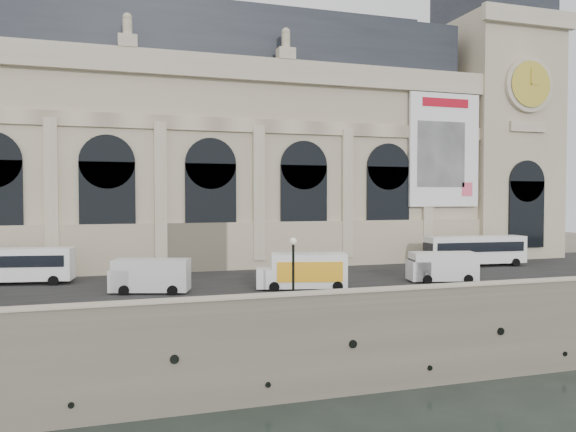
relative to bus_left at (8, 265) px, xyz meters
name	(u,v)px	position (x,y,z in m)	size (l,w,h in m)	color
ground	(325,399)	(22.24, -18.40, -7.78)	(260.00, 260.00, 0.00)	black
quay	(225,281)	(22.24, 16.60, -4.78)	(160.00, 70.00, 6.00)	#796E5D
street	(270,280)	(22.24, -4.40, -1.75)	(160.00, 24.00, 0.06)	#2D2D2D
parapet	(322,300)	(22.24, -17.80, -1.16)	(160.00, 1.40, 1.21)	#796E5D
museum	(180,144)	(16.26, 12.46, 11.94)	(69.00, 18.70, 29.10)	beige
clock_pavilion	(490,122)	(56.24, 9.53, 15.64)	(13.00, 14.72, 36.70)	beige
bus_left	(8,265)	(0.00, 0.00, 0.00)	(11.01, 4.00, 3.18)	white
bus_right	(475,250)	(46.34, -1.28, 0.08)	(11.44, 3.28, 3.33)	white
van_b	(147,276)	(11.22, -7.87, -0.40)	(6.48, 3.98, 2.71)	silver
van_c	(439,267)	(36.51, -9.71, -0.42)	(6.35, 3.46, 2.68)	white
box_truck	(303,271)	(23.66, -9.75, -0.29)	(7.72, 4.05, 2.97)	white
lamp_right	(293,273)	(20.59, -16.50, 0.61)	(0.49, 0.49, 4.82)	black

